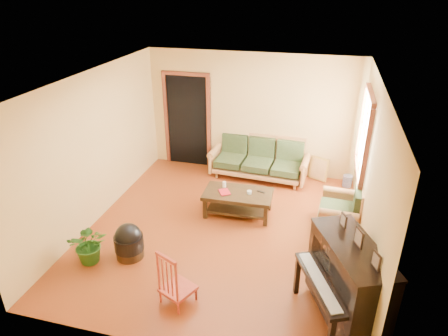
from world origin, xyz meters
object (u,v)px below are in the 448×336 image
(ceramic_crock, at_px, (347,181))
(coffee_table, at_px, (238,203))
(red_chair, at_px, (177,276))
(potted_plant, at_px, (90,244))
(footstool, at_px, (129,245))
(piano, at_px, (347,284))
(sofa, at_px, (259,159))
(armchair, at_px, (340,206))

(ceramic_crock, bearing_deg, coffee_table, -140.51)
(red_chair, height_order, potted_plant, red_chair)
(potted_plant, bearing_deg, footstool, 26.37)
(potted_plant, bearing_deg, piano, -3.48)
(footstool, bearing_deg, red_chair, -33.65)
(coffee_table, bearing_deg, ceramic_crock, 39.49)
(piano, bearing_deg, sofa, 91.28)
(potted_plant, bearing_deg, red_chair, -16.06)
(armchair, distance_m, footstool, 3.54)
(sofa, relative_size, armchair, 2.46)
(sofa, xyz_separation_m, footstool, (-1.45, -3.18, -0.22))
(red_chair, xyz_separation_m, potted_plant, (-1.58, 0.45, -0.10))
(piano, height_order, red_chair, piano)
(piano, bearing_deg, footstool, 147.26)
(sofa, bearing_deg, red_chair, -91.63)
(red_chair, distance_m, ceramic_crock, 4.56)
(sofa, xyz_separation_m, coffee_table, (-0.10, -1.55, -0.22))
(sofa, height_order, piano, piano)
(piano, relative_size, footstool, 2.87)
(coffee_table, distance_m, ceramic_crock, 2.55)
(armchair, distance_m, ceramic_crock, 1.64)
(footstool, distance_m, ceramic_crock, 4.65)
(ceramic_crock, distance_m, potted_plant, 5.20)
(footstool, relative_size, ceramic_crock, 1.86)
(sofa, distance_m, armchair, 2.27)
(coffee_table, xyz_separation_m, potted_plant, (-1.87, -1.88, 0.10))
(armchair, height_order, potted_plant, armchair)
(armchair, height_order, footstool, armchair)
(potted_plant, bearing_deg, sofa, 60.18)
(armchair, relative_size, red_chair, 0.99)
(sofa, bearing_deg, coffee_table, -89.66)
(ceramic_crock, bearing_deg, potted_plant, -137.56)
(armchair, height_order, piano, piano)
(piano, distance_m, potted_plant, 3.72)
(armchair, distance_m, piano, 2.13)
(armchair, xyz_separation_m, footstool, (-3.12, -1.65, -0.20))
(piano, xyz_separation_m, ceramic_crock, (0.12, 3.73, -0.45))
(coffee_table, distance_m, armchair, 1.78)
(sofa, bearing_deg, armchair, -38.41)
(footstool, bearing_deg, sofa, 65.43)
(red_chair, bearing_deg, sofa, 109.31)
(red_chair, bearing_deg, potted_plant, -171.08)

